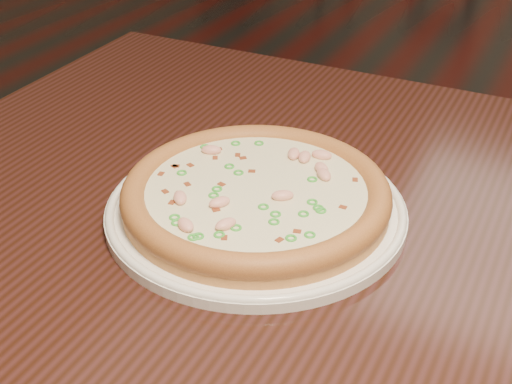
% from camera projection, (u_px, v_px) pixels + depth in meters
% --- Properties ---
extents(hero_table, '(1.20, 0.80, 0.75)m').
position_uv_depth(hero_table, '(366.00, 289.00, 0.84)').
color(hero_table, black).
rests_on(hero_table, ground).
extents(plate, '(0.33, 0.33, 0.02)m').
position_uv_depth(plate, '(256.00, 208.00, 0.79)').
color(plate, white).
rests_on(plate, hero_table).
extents(pizza, '(0.30, 0.30, 0.03)m').
position_uv_depth(pizza, '(256.00, 194.00, 0.78)').
color(pizza, '#BF9146').
rests_on(pizza, plate).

